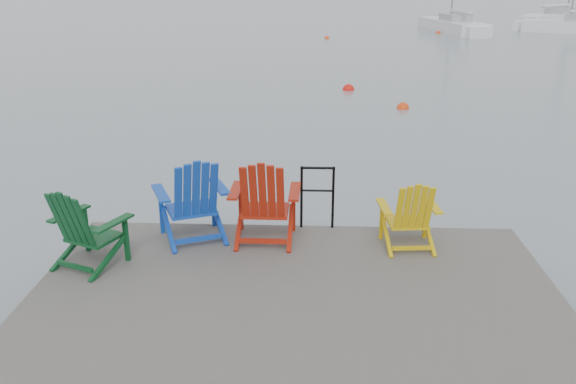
{
  "coord_description": "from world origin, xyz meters",
  "views": [
    {
      "loc": [
        0.18,
        -5.52,
        3.9
      ],
      "look_at": [
        -0.18,
        2.93,
        0.85
      ],
      "focal_mm": 38.0,
      "sensor_mm": 36.0,
      "label": 1
    }
  ],
  "objects_px": {
    "chair_yellow": "(410,214)",
    "buoy_d": "(327,38)",
    "handrail": "(317,191)",
    "chair_green": "(85,227)",
    "buoy_a": "(403,108)",
    "chair_blue": "(193,199)",
    "sailboat_near": "(453,27)",
    "buoy_b": "(348,90)",
    "sailboat_far": "(575,28)",
    "sailboat_mid": "(563,19)",
    "chair_red": "(264,200)",
    "buoy_c": "(438,33)"
  },
  "relations": [
    {
      "from": "chair_green",
      "to": "chair_red",
      "type": "relative_size",
      "value": 0.89
    },
    {
      "from": "sailboat_mid",
      "to": "buoy_d",
      "type": "height_order",
      "value": "sailboat_mid"
    },
    {
      "from": "chair_green",
      "to": "chair_red",
      "type": "xyz_separation_m",
      "value": [
        2.1,
        0.84,
        0.07
      ]
    },
    {
      "from": "chair_green",
      "to": "sailboat_mid",
      "type": "bearing_deg",
      "value": 86.86
    },
    {
      "from": "sailboat_far",
      "to": "buoy_a",
      "type": "relative_size",
      "value": 24.79
    },
    {
      "from": "handrail",
      "to": "buoy_d",
      "type": "xyz_separation_m",
      "value": [
        0.71,
        31.41,
        -1.04
      ]
    },
    {
      "from": "handrail",
      "to": "chair_green",
      "type": "height_order",
      "value": "chair_green"
    },
    {
      "from": "chair_yellow",
      "to": "buoy_d",
      "type": "relative_size",
      "value": 2.96
    },
    {
      "from": "chair_blue",
      "to": "sailboat_mid",
      "type": "bearing_deg",
      "value": 40.73
    },
    {
      "from": "chair_yellow",
      "to": "sailboat_far",
      "type": "height_order",
      "value": "sailboat_far"
    },
    {
      "from": "chair_yellow",
      "to": "buoy_d",
      "type": "distance_m",
      "value": 32.07
    },
    {
      "from": "chair_blue",
      "to": "sailboat_far",
      "type": "relative_size",
      "value": 0.12
    },
    {
      "from": "chair_yellow",
      "to": "buoy_a",
      "type": "bearing_deg",
      "value": 77.2
    },
    {
      "from": "buoy_c",
      "to": "sailboat_far",
      "type": "bearing_deg",
      "value": 2.14
    },
    {
      "from": "sailboat_near",
      "to": "buoy_a",
      "type": "height_order",
      "value": "sailboat_near"
    },
    {
      "from": "buoy_a",
      "to": "chair_yellow",
      "type": "bearing_deg",
      "value": -97.49
    },
    {
      "from": "chair_red",
      "to": "buoy_d",
      "type": "distance_m",
      "value": 31.97
    },
    {
      "from": "sailboat_near",
      "to": "buoy_d",
      "type": "distance_m",
      "value": 10.05
    },
    {
      "from": "sailboat_mid",
      "to": "buoy_b",
      "type": "height_order",
      "value": "sailboat_mid"
    },
    {
      "from": "chair_red",
      "to": "buoy_d",
      "type": "height_order",
      "value": "chair_red"
    },
    {
      "from": "chair_yellow",
      "to": "sailboat_near",
      "type": "distance_m",
      "value": 37.79
    },
    {
      "from": "buoy_b",
      "to": "buoy_a",
      "type": "bearing_deg",
      "value": -63.94
    },
    {
      "from": "chair_yellow",
      "to": "buoy_a",
      "type": "distance_m",
      "value": 11.27
    },
    {
      "from": "buoy_a",
      "to": "buoy_b",
      "type": "distance_m",
      "value": 3.42
    },
    {
      "from": "sailboat_mid",
      "to": "buoy_a",
      "type": "xyz_separation_m",
      "value": [
        -17.54,
        -34.02,
        -0.36
      ]
    },
    {
      "from": "chair_blue",
      "to": "sailboat_near",
      "type": "bearing_deg",
      "value": 49.7
    },
    {
      "from": "sailboat_near",
      "to": "sailboat_mid",
      "type": "relative_size",
      "value": 0.98
    },
    {
      "from": "chair_blue",
      "to": "buoy_d",
      "type": "relative_size",
      "value": 3.65
    },
    {
      "from": "sailboat_mid",
      "to": "sailboat_far",
      "type": "xyz_separation_m",
      "value": [
        -2.5,
        -8.78,
        0.0
      ]
    },
    {
      "from": "chair_green",
      "to": "buoy_a",
      "type": "xyz_separation_m",
      "value": [
        5.46,
        11.83,
        -1.02
      ]
    },
    {
      "from": "sailboat_far",
      "to": "chair_red",
      "type": "bearing_deg",
      "value": 179.24
    },
    {
      "from": "chair_green",
      "to": "chair_yellow",
      "type": "relative_size",
      "value": 1.09
    },
    {
      "from": "sailboat_far",
      "to": "buoy_b",
      "type": "relative_size",
      "value": 22.82
    },
    {
      "from": "buoy_b",
      "to": "buoy_c",
      "type": "height_order",
      "value": "buoy_b"
    },
    {
      "from": "buoy_d",
      "to": "sailboat_mid",
      "type": "bearing_deg",
      "value": 33.9
    },
    {
      "from": "buoy_a",
      "to": "buoy_d",
      "type": "distance_m",
      "value": 21.01
    },
    {
      "from": "chair_blue",
      "to": "sailboat_mid",
      "type": "height_order",
      "value": "sailboat_mid"
    },
    {
      "from": "chair_yellow",
      "to": "sailboat_near",
      "type": "height_order",
      "value": "sailboat_near"
    },
    {
      "from": "chair_red",
      "to": "buoy_a",
      "type": "height_order",
      "value": "chair_red"
    },
    {
      "from": "buoy_d",
      "to": "chair_red",
      "type": "bearing_deg",
      "value": -92.53
    },
    {
      "from": "buoy_b",
      "to": "handrail",
      "type": "bearing_deg",
      "value": -94.86
    },
    {
      "from": "sailboat_near",
      "to": "chair_green",
      "type": "bearing_deg",
      "value": -118.46
    },
    {
      "from": "sailboat_mid",
      "to": "sailboat_near",
      "type": "bearing_deg",
      "value": -88.61
    },
    {
      "from": "chair_green",
      "to": "buoy_c",
      "type": "relative_size",
      "value": 3.24
    },
    {
      "from": "chair_yellow",
      "to": "buoy_c",
      "type": "height_order",
      "value": "chair_yellow"
    },
    {
      "from": "buoy_c",
      "to": "buoy_d",
      "type": "xyz_separation_m",
      "value": [
        -7.68,
        -3.97,
        0.0
      ]
    },
    {
      "from": "chair_green",
      "to": "chair_red",
      "type": "bearing_deg",
      "value": 45.24
    },
    {
      "from": "buoy_b",
      "to": "buoy_c",
      "type": "relative_size",
      "value": 1.3
    },
    {
      "from": "buoy_a",
      "to": "buoy_b",
      "type": "xyz_separation_m",
      "value": [
        -1.5,
        3.07,
        0.0
      ]
    },
    {
      "from": "chair_green",
      "to": "chair_red",
      "type": "height_order",
      "value": "chair_red"
    }
  ]
}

